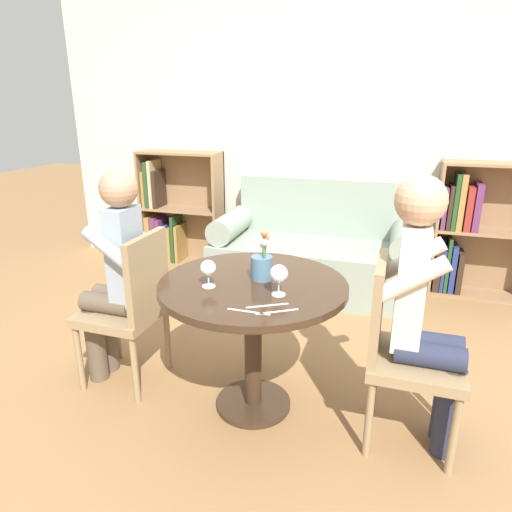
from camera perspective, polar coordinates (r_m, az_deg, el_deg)
ground_plane at (r=2.60m, az=-0.34°, el=-18.12°), size 16.00×16.00×0.00m
back_wall at (r=4.20m, az=8.95°, el=15.73°), size 5.20×0.05×2.70m
round_table at (r=2.30m, az=-0.37°, el=-6.61°), size 0.93×0.93×0.72m
couch at (r=3.98m, az=7.26°, el=0.35°), size 1.68×0.80×0.92m
bookshelf_left at (r=4.64m, az=-10.26°, el=5.09°), size 0.81×0.28×1.11m
bookshelf_right at (r=4.17m, az=25.33°, el=2.78°), size 0.81×0.28×1.11m
chair_left at (r=2.64m, az=-15.29°, el=-5.75°), size 0.43×0.43×0.90m
chair_right at (r=2.24m, az=17.62°, el=-10.66°), size 0.42×0.42×0.90m
person_left at (r=2.63m, az=-17.21°, el=-2.22°), size 0.42×0.35×1.24m
person_right at (r=2.16m, az=20.41°, el=-6.21°), size 0.42×0.34×1.28m
wine_glass_left at (r=2.17m, az=-6.01°, el=-1.60°), size 0.08×0.08×0.13m
wine_glass_right at (r=2.07m, az=2.88°, el=-2.34°), size 0.08×0.08×0.15m
flower_vase at (r=2.26m, az=0.75°, el=-1.04°), size 0.11×0.11×0.27m
knife_left_setting at (r=1.94m, az=-0.92°, el=-6.97°), size 0.19×0.01×0.00m
fork_left_setting at (r=1.94m, az=2.65°, el=-6.96°), size 0.17×0.11×0.00m
knife_right_setting at (r=1.99m, az=1.43°, el=-6.22°), size 0.17×0.11×0.00m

